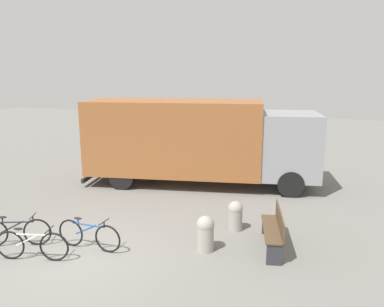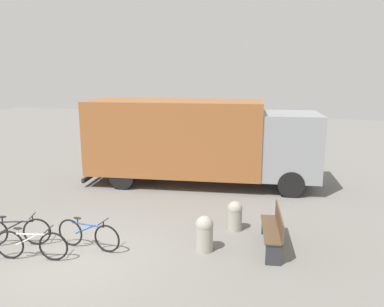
{
  "view_description": "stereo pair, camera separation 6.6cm",
  "coord_description": "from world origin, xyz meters",
  "px_view_note": "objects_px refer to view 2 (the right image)",
  "views": [
    {
      "loc": [
        5.15,
        -6.54,
        4.15
      ],
      "look_at": [
        1.37,
        4.3,
        1.66
      ],
      "focal_mm": 35.0,
      "sensor_mm": 36.0,
      "label": 1
    },
    {
      "loc": [
        5.21,
        -6.52,
        4.15
      ],
      "look_at": [
        1.37,
        4.3,
        1.66
      ],
      "focal_mm": 35.0,
      "sensor_mm": 36.0,
      "label": 2
    }
  ],
  "objects_px": {
    "bollard_near_bench": "(205,232)",
    "park_bench": "(274,228)",
    "bicycle_far": "(88,234)",
    "delivery_truck": "(198,139)",
    "bollard_far_bench": "(235,215)",
    "bicycle_middle": "(31,245)",
    "bicycle_near": "(15,231)"
  },
  "relations": [
    {
      "from": "park_bench",
      "to": "bicycle_middle",
      "type": "bearing_deg",
      "value": 102.92
    },
    {
      "from": "bicycle_middle",
      "to": "bicycle_far",
      "type": "xyz_separation_m",
      "value": [
        0.89,
        0.89,
        0.0
      ]
    },
    {
      "from": "bollard_near_bench",
      "to": "bollard_far_bench",
      "type": "bearing_deg",
      "value": 74.14
    },
    {
      "from": "park_bench",
      "to": "bicycle_far",
      "type": "height_order",
      "value": "park_bench"
    },
    {
      "from": "delivery_truck",
      "to": "park_bench",
      "type": "distance_m",
      "value": 5.85
    },
    {
      "from": "bicycle_near",
      "to": "bollard_far_bench",
      "type": "xyz_separation_m",
      "value": [
        4.84,
        2.69,
        0.07
      ]
    },
    {
      "from": "bicycle_far",
      "to": "delivery_truck",
      "type": "bearing_deg",
      "value": 83.06
    },
    {
      "from": "park_bench",
      "to": "bollard_near_bench",
      "type": "relative_size",
      "value": 2.06
    },
    {
      "from": "park_bench",
      "to": "bicycle_near",
      "type": "height_order",
      "value": "park_bench"
    },
    {
      "from": "park_bench",
      "to": "bollard_far_bench",
      "type": "bearing_deg",
      "value": 43.78
    },
    {
      "from": "bollard_far_bench",
      "to": "bicycle_near",
      "type": "bearing_deg",
      "value": -150.93
    },
    {
      "from": "bollard_far_bench",
      "to": "park_bench",
      "type": "bearing_deg",
      "value": -34.15
    },
    {
      "from": "delivery_truck",
      "to": "park_bench",
      "type": "height_order",
      "value": "delivery_truck"
    },
    {
      "from": "park_bench",
      "to": "bollard_near_bench",
      "type": "xyz_separation_m",
      "value": [
        -1.54,
        -0.64,
        -0.07
      ]
    },
    {
      "from": "bicycle_middle",
      "to": "bollard_near_bench",
      "type": "bearing_deg",
      "value": 11.34
    },
    {
      "from": "bicycle_near",
      "to": "bollard_near_bench",
      "type": "distance_m",
      "value": 4.62
    },
    {
      "from": "bollard_near_bench",
      "to": "bollard_far_bench",
      "type": "height_order",
      "value": "bollard_near_bench"
    },
    {
      "from": "delivery_truck",
      "to": "bicycle_far",
      "type": "bearing_deg",
      "value": -107.81
    },
    {
      "from": "bicycle_near",
      "to": "bollard_far_bench",
      "type": "height_order",
      "value": "bollard_far_bench"
    },
    {
      "from": "bollard_far_bench",
      "to": "bicycle_middle",
      "type": "bearing_deg",
      "value": -141.5
    },
    {
      "from": "park_bench",
      "to": "bicycle_far",
      "type": "bearing_deg",
      "value": 97.44
    },
    {
      "from": "bollard_near_bench",
      "to": "bollard_far_bench",
      "type": "distance_m",
      "value": 1.47
    },
    {
      "from": "delivery_truck",
      "to": "bicycle_middle",
      "type": "height_order",
      "value": "delivery_truck"
    },
    {
      "from": "bollard_near_bench",
      "to": "park_bench",
      "type": "bearing_deg",
      "value": 22.72
    },
    {
      "from": "delivery_truck",
      "to": "bicycle_middle",
      "type": "xyz_separation_m",
      "value": [
        -1.63,
        -6.93,
        -1.37
      ]
    },
    {
      "from": "bollard_near_bench",
      "to": "bollard_far_bench",
      "type": "xyz_separation_m",
      "value": [
        0.4,
        1.42,
        -0.03
      ]
    },
    {
      "from": "bicycle_middle",
      "to": "park_bench",
      "type": "bearing_deg",
      "value": 10.38
    },
    {
      "from": "delivery_truck",
      "to": "park_bench",
      "type": "relative_size",
      "value": 4.95
    },
    {
      "from": "delivery_truck",
      "to": "bicycle_near",
      "type": "height_order",
      "value": "delivery_truck"
    },
    {
      "from": "delivery_truck",
      "to": "bicycle_near",
      "type": "xyz_separation_m",
      "value": [
        -2.52,
        -6.48,
        -1.37
      ]
    },
    {
      "from": "park_bench",
      "to": "bicycle_near",
      "type": "relative_size",
      "value": 1.12
    },
    {
      "from": "park_bench",
      "to": "bollard_far_bench",
      "type": "relative_size",
      "value": 2.22
    }
  ]
}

